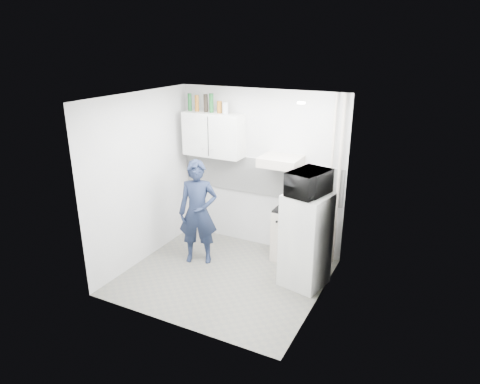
% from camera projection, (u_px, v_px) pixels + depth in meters
% --- Properties ---
extents(floor, '(2.80, 2.80, 0.00)m').
position_uv_depth(floor, '(224.00, 277.00, 6.29)').
color(floor, '#615E53').
rests_on(floor, ground).
extents(ceiling, '(2.80, 2.80, 0.00)m').
position_uv_depth(ceiling, '(221.00, 98.00, 5.42)').
color(ceiling, white).
rests_on(ceiling, wall_back).
extents(wall_back, '(2.80, 0.00, 2.80)m').
position_uv_depth(wall_back, '(260.00, 170.00, 6.90)').
color(wall_back, silver).
rests_on(wall_back, floor).
extents(wall_left, '(0.00, 2.60, 2.60)m').
position_uv_depth(wall_left, '(141.00, 180.00, 6.45)').
color(wall_left, silver).
rests_on(wall_left, floor).
extents(wall_right, '(0.00, 2.60, 2.60)m').
position_uv_depth(wall_right, '(322.00, 211.00, 5.26)').
color(wall_right, silver).
rests_on(wall_right, floor).
extents(person, '(0.70, 0.59, 1.63)m').
position_uv_depth(person, '(198.00, 212.00, 6.50)').
color(person, '#161E35').
rests_on(person, floor).
extents(stove, '(0.51, 0.51, 0.82)m').
position_uv_depth(stove, '(291.00, 234.00, 6.71)').
color(stove, beige).
rests_on(stove, floor).
extents(fridge, '(0.66, 0.66, 1.35)m').
position_uv_depth(fridge, '(306.00, 240.00, 5.91)').
color(fridge, white).
rests_on(fridge, floor).
extents(stove_top, '(0.49, 0.49, 0.03)m').
position_uv_depth(stove_top, '(293.00, 209.00, 6.56)').
color(stove_top, black).
rests_on(stove_top, stove).
extents(saucepan, '(0.15, 0.15, 0.09)m').
position_uv_depth(saucepan, '(289.00, 207.00, 6.50)').
color(saucepan, silver).
rests_on(saucepan, stove_top).
extents(microwave, '(0.68, 0.54, 0.33)m').
position_uv_depth(microwave, '(309.00, 183.00, 5.63)').
color(microwave, black).
rests_on(microwave, fridge).
extents(bottle_a, '(0.07, 0.07, 0.28)m').
position_uv_depth(bottle_a, '(190.00, 102.00, 6.91)').
color(bottle_a, '#144C1E').
rests_on(bottle_a, upper_cabinet).
extents(bottle_b, '(0.07, 0.07, 0.26)m').
position_uv_depth(bottle_b, '(197.00, 103.00, 6.86)').
color(bottle_b, brown).
rests_on(bottle_b, upper_cabinet).
extents(bottle_c, '(0.07, 0.07, 0.28)m').
position_uv_depth(bottle_c, '(206.00, 103.00, 6.78)').
color(bottle_c, black).
rests_on(bottle_c, upper_cabinet).
extents(bottle_d, '(0.07, 0.07, 0.30)m').
position_uv_depth(bottle_d, '(211.00, 103.00, 6.74)').
color(bottle_d, '#144C1E').
rests_on(bottle_d, upper_cabinet).
extents(canister_a, '(0.08, 0.08, 0.19)m').
position_uv_depth(canister_a, '(220.00, 107.00, 6.69)').
color(canister_a, brown).
rests_on(canister_a, upper_cabinet).
extents(canister_b, '(0.09, 0.09, 0.18)m').
position_uv_depth(canister_b, '(225.00, 108.00, 6.65)').
color(canister_b, '#B2B7BC').
rests_on(canister_b, upper_cabinet).
extents(upper_cabinet, '(1.00, 0.35, 0.70)m').
position_uv_depth(upper_cabinet, '(214.00, 134.00, 6.89)').
color(upper_cabinet, white).
rests_on(upper_cabinet, wall_back).
extents(range_hood, '(0.60, 0.50, 0.14)m').
position_uv_depth(range_hood, '(281.00, 161.00, 6.41)').
color(range_hood, beige).
rests_on(range_hood, wall_back).
extents(backsplash, '(2.74, 0.03, 0.60)m').
position_uv_depth(backsplash, '(260.00, 177.00, 6.92)').
color(backsplash, white).
rests_on(backsplash, wall_back).
extents(pipe_a, '(0.05, 0.05, 2.60)m').
position_uv_depth(pipe_a, '(338.00, 183.00, 6.28)').
color(pipe_a, beige).
rests_on(pipe_a, floor).
extents(pipe_b, '(0.04, 0.04, 2.60)m').
position_uv_depth(pipe_b, '(330.00, 182.00, 6.33)').
color(pipe_b, beige).
rests_on(pipe_b, floor).
extents(ceiling_spot_fixture, '(0.10, 0.10, 0.02)m').
position_uv_depth(ceiling_spot_fixture, '(301.00, 103.00, 5.17)').
color(ceiling_spot_fixture, white).
rests_on(ceiling_spot_fixture, ceiling).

